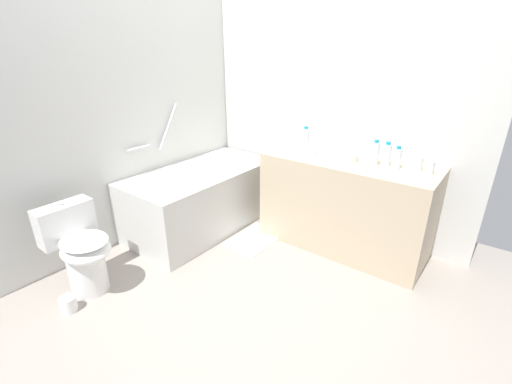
# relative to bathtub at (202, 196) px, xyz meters

# --- Properties ---
(ground_plane) EXTENTS (3.63, 3.63, 0.00)m
(ground_plane) POSITION_rel_bathtub_xyz_m (-0.51, -0.87, -0.32)
(ground_plane) COLOR #9E9389
(wall_back_tiled) EXTENTS (3.03, 0.10, 2.57)m
(wall_back_tiled) POSITION_rel_bathtub_xyz_m (-0.51, 0.43, 0.96)
(wall_back_tiled) COLOR silver
(wall_back_tiled) RESTS_ON ground_plane
(wall_right_mirror) EXTENTS (0.10, 2.89, 2.57)m
(wall_right_mirror) POSITION_rel_bathtub_xyz_m (0.85, -0.87, 0.96)
(wall_right_mirror) COLOR silver
(wall_right_mirror) RESTS_ON ground_plane
(bathtub) EXTENTS (1.53, 0.76, 1.20)m
(bathtub) POSITION_rel_bathtub_xyz_m (0.00, 0.00, 0.00)
(bathtub) COLOR silver
(bathtub) RESTS_ON ground_plane
(toilet) EXTENTS (0.39, 0.50, 0.67)m
(toilet) POSITION_rel_bathtub_xyz_m (-1.26, -0.03, 0.02)
(toilet) COLOR white
(toilet) RESTS_ON ground_plane
(vanity_counter) EXTENTS (0.60, 1.44, 0.82)m
(vanity_counter) POSITION_rel_bathtub_xyz_m (0.50, -1.29, 0.09)
(vanity_counter) COLOR tan
(vanity_counter) RESTS_ON ground_plane
(sink_basin) EXTENTS (0.33, 0.33, 0.07)m
(sink_basin) POSITION_rel_bathtub_xyz_m (0.46, -1.21, 0.53)
(sink_basin) COLOR white
(sink_basin) RESTS_ON vanity_counter
(sink_faucet) EXTENTS (0.12, 0.15, 0.06)m
(sink_faucet) POSITION_rel_bathtub_xyz_m (0.65, -1.21, 0.53)
(sink_faucet) COLOR #A9A9AF
(sink_faucet) RESTS_ON vanity_counter
(water_bottle_0) EXTENTS (0.07, 0.07, 0.22)m
(water_bottle_0) POSITION_rel_bathtub_xyz_m (0.55, -0.83, 0.60)
(water_bottle_0) COLOR silver
(water_bottle_0) RESTS_ON vanity_counter
(water_bottle_1) EXTENTS (0.06, 0.06, 0.21)m
(water_bottle_1) POSITION_rel_bathtub_xyz_m (0.50, -1.50, 0.60)
(water_bottle_1) COLOR silver
(water_bottle_1) RESTS_ON vanity_counter
(water_bottle_2) EXTENTS (0.07, 0.07, 0.19)m
(water_bottle_2) POSITION_rel_bathtub_xyz_m (0.55, -1.58, 0.59)
(water_bottle_2) COLOR silver
(water_bottle_2) RESTS_ON vanity_counter
(water_bottle_3) EXTENTS (0.06, 0.06, 0.18)m
(water_bottle_3) POSITION_rel_bathtub_xyz_m (0.51, -1.67, 0.59)
(water_bottle_3) COLOR silver
(water_bottle_3) RESTS_ON vanity_counter
(drinking_glass_0) EXTENTS (0.07, 0.07, 0.09)m
(drinking_glass_0) POSITION_rel_bathtub_xyz_m (0.48, -0.94, 0.55)
(drinking_glass_0) COLOR white
(drinking_glass_0) RESTS_ON vanity_counter
(drinking_glass_1) EXTENTS (0.08, 0.08, 0.10)m
(drinking_glass_1) POSITION_rel_bathtub_xyz_m (0.58, -1.81, 0.55)
(drinking_glass_1) COLOR white
(drinking_glass_1) RESTS_ON vanity_counter
(drinking_glass_2) EXTENTS (0.06, 0.06, 0.10)m
(drinking_glass_2) POSITION_rel_bathtub_xyz_m (0.54, -1.91, 0.55)
(drinking_glass_2) COLOR white
(drinking_glass_2) RESTS_ON vanity_counter
(soap_dish) EXTENTS (0.09, 0.06, 0.02)m
(soap_dish) POSITION_rel_bathtub_xyz_m (0.56, -0.69, 0.51)
(soap_dish) COLOR white
(soap_dish) RESTS_ON vanity_counter
(bath_mat) EXTENTS (0.54, 0.37, 0.01)m
(bath_mat) POSITION_rel_bathtub_xyz_m (0.08, -0.61, -0.32)
(bath_mat) COLOR white
(bath_mat) RESTS_ON ground_plane
(toilet_paper_roll) EXTENTS (0.11, 0.11, 0.11)m
(toilet_paper_roll) POSITION_rel_bathtub_xyz_m (-1.48, -0.16, -0.27)
(toilet_paper_roll) COLOR white
(toilet_paper_roll) RESTS_ON ground_plane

